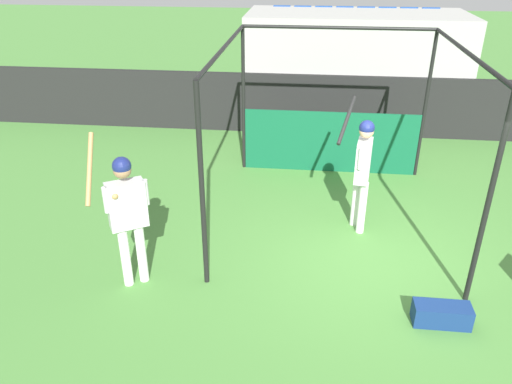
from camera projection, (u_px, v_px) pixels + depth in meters
The scene contains 7 objects.
ground_plane at pixel (373, 261), 7.45m from camera, with size 60.00×60.00×0.00m, color #477F38.
outfield_wall at pixel (354, 106), 11.95m from camera, with size 24.00×0.12×1.44m.
bleacher_section at pixel (353, 67), 12.77m from camera, with size 5.40×2.40×2.72m.
batting_cage at pixel (333, 125), 9.13m from camera, with size 3.59×4.05×2.89m.
player_batter at pixel (362, 164), 7.81m from camera, with size 0.59×1.02×2.05m.
player_waiting at pixel (127, 209), 6.48m from camera, with size 0.68×0.70×2.20m.
equipment_bag at pixel (442, 314), 6.20m from camera, with size 0.70×0.28×0.28m.
Camera 1 is at (-1.05, -6.32, 4.31)m, focal length 35.00 mm.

